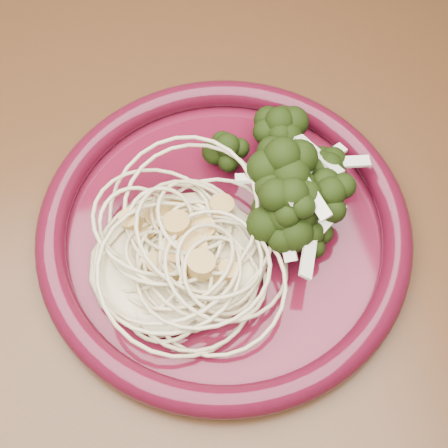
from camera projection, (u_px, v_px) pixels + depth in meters
dining_table at (231, 255)px, 0.64m from camera, size 1.20×0.80×0.75m
dinner_plate at (224, 229)px, 0.53m from camera, size 0.42×0.42×0.03m
spaghetti_pile at (177, 254)px, 0.50m from camera, size 0.19×0.18×0.03m
scallop_cluster at (174, 233)px, 0.47m from camera, size 0.16×0.16×0.04m
broccoli_pile at (279, 177)px, 0.52m from camera, size 0.16×0.19×0.06m
onion_garnish at (282, 153)px, 0.49m from camera, size 0.11×0.13×0.05m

